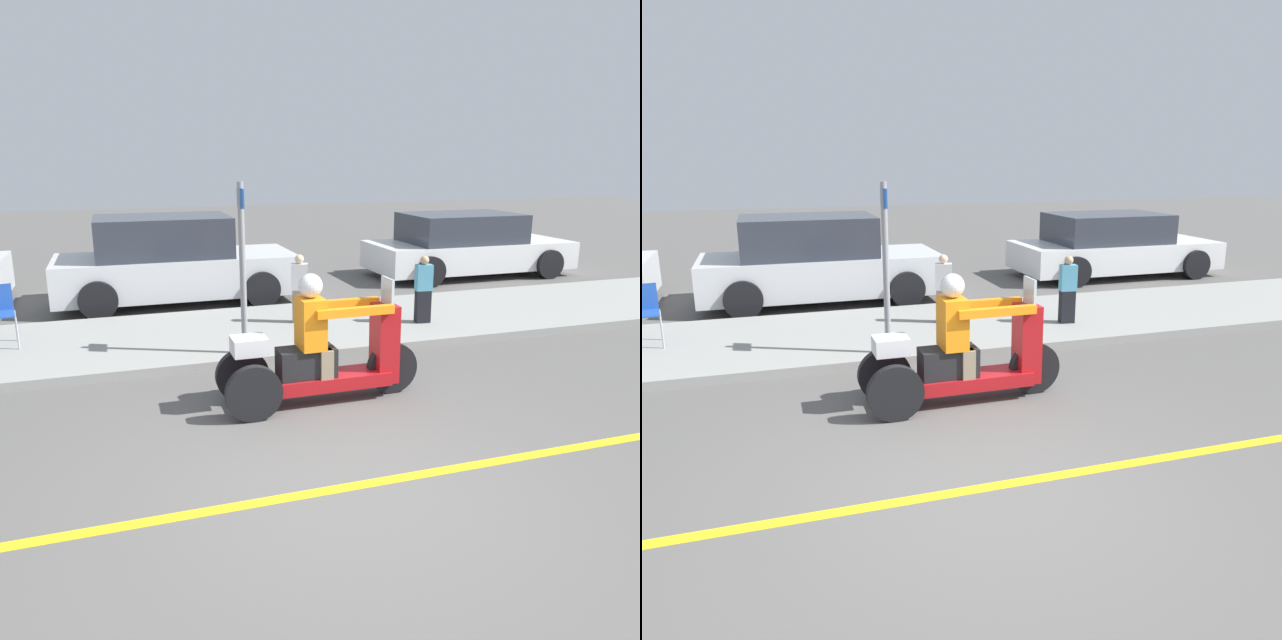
% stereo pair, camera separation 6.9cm
% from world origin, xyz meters
% --- Properties ---
extents(ground_plane, '(60.00, 60.00, 0.00)m').
position_xyz_m(ground_plane, '(0.00, 0.00, 0.00)').
color(ground_plane, '#565451').
extents(lane_stripe, '(24.00, 0.12, 0.01)m').
position_xyz_m(lane_stripe, '(0.38, 0.00, 0.00)').
color(lane_stripe, gold).
rests_on(lane_stripe, ground).
extents(sidewalk_strip, '(28.00, 2.80, 0.12)m').
position_xyz_m(sidewalk_strip, '(0.00, 4.60, 0.06)').
color(sidewalk_strip, gray).
rests_on(sidewalk_strip, ground).
extents(motorcycle_trike, '(2.25, 0.68, 1.44)m').
position_xyz_m(motorcycle_trike, '(0.38, 1.83, 0.52)').
color(motorcycle_trike, black).
rests_on(motorcycle_trike, ground).
extents(spectator_far_back, '(0.29, 0.22, 1.06)m').
position_xyz_m(spectator_far_back, '(1.02, 4.73, 0.63)').
color(spectator_far_back, '#726656').
rests_on(spectator_far_back, sidewalk_strip).
extents(spectator_near_curb, '(0.26, 0.17, 1.04)m').
position_xyz_m(spectator_near_curb, '(2.82, 4.12, 0.62)').
color(spectator_near_curb, black).
rests_on(spectator_near_curb, sidewalk_strip).
extents(parked_car_lot_left, '(4.27, 2.06, 1.58)m').
position_xyz_m(parked_car_lot_left, '(-0.64, 7.34, 0.74)').
color(parked_car_lot_left, silver).
rests_on(parked_car_lot_left, ground).
extents(parked_car_lot_center, '(4.51, 2.12, 1.39)m').
position_xyz_m(parked_car_lot_center, '(5.90, 7.99, 0.66)').
color(parked_car_lot_center, silver).
rests_on(parked_car_lot_center, ground).
extents(street_sign, '(0.08, 0.36, 2.20)m').
position_xyz_m(street_sign, '(-0.11, 3.45, 1.32)').
color(street_sign, gray).
rests_on(street_sign, sidewalk_strip).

